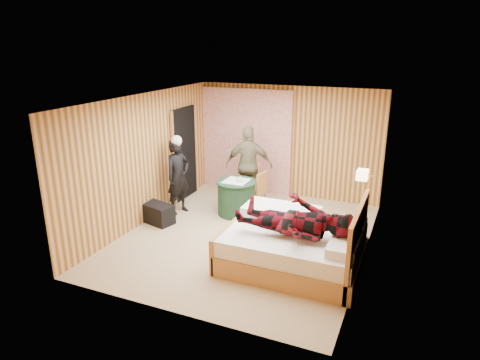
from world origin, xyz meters
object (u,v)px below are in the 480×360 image
at_px(chair_near, 258,188).
at_px(round_table, 236,197).
at_px(woman_standing, 178,177).
at_px(wall_lamp, 363,175).
at_px(chair_far, 249,180).
at_px(man_on_bed, 295,211).
at_px(duffel_bag, 157,213).
at_px(nightstand, 353,236).
at_px(bed, 296,245).
at_px(man_at_table, 249,165).

bearing_deg(chair_near, round_table, -34.79).
bearing_deg(woman_standing, chair_near, -45.83).
relative_size(wall_lamp, chair_far, 0.28).
height_order(round_table, man_on_bed, man_on_bed).
xyz_separation_m(duffel_bag, woman_standing, (0.12, 0.64, 0.59)).
bearing_deg(nightstand, duffel_bag, -175.01).
bearing_deg(bed, duffel_bag, 169.84).
xyz_separation_m(duffel_bag, man_at_table, (1.26, 1.70, 0.67)).
bearing_deg(man_on_bed, duffel_bag, 165.75).
bearing_deg(bed, chair_far, 127.72).
bearing_deg(nightstand, chair_near, 154.20).
distance_m(wall_lamp, round_table, 2.72).
bearing_deg(chair_far, chair_near, -36.94).
distance_m(chair_near, duffel_bag, 2.12).
bearing_deg(man_at_table, man_on_bed, 111.26).
bearing_deg(nightstand, man_on_bed, -123.87).
xyz_separation_m(nightstand, chair_far, (-2.46, 1.34, 0.28)).
distance_m(chair_far, woman_standing, 1.56).
distance_m(nightstand, round_table, 2.57).
height_order(nightstand, duffel_bag, nightstand).
height_order(wall_lamp, chair_far, wall_lamp).
bearing_deg(duffel_bag, chair_near, 55.05).
bearing_deg(wall_lamp, round_table, 169.27).
xyz_separation_m(nightstand, round_table, (-2.47, 0.69, 0.11)).
xyz_separation_m(wall_lamp, man_at_table, (-2.51, 1.16, -0.44)).
relative_size(nightstand, man_on_bed, 0.29).
xyz_separation_m(chair_near, man_at_table, (-0.34, 0.35, 0.37)).
height_order(wall_lamp, round_table, wall_lamp).
distance_m(round_table, chair_far, 0.67).
distance_m(chair_far, chair_near, 0.46).
bearing_deg(chair_far, man_on_bed, -48.26).
distance_m(chair_far, man_on_bed, 3.02).
bearing_deg(round_table, wall_lamp, -10.73).
relative_size(chair_far, woman_standing, 0.60).
bearing_deg(wall_lamp, bed, -126.82).
height_order(chair_near, woman_standing, woman_standing).
height_order(bed, woman_standing, woman_standing).
height_order(round_table, chair_near, chair_near).
xyz_separation_m(wall_lamp, chair_far, (-2.51, 1.13, -0.76)).
relative_size(round_table, chair_near, 0.95).
distance_m(bed, chair_near, 2.33).
height_order(chair_far, man_on_bed, man_on_bed).
height_order(bed, nightstand, bed).
relative_size(duffel_bag, man_on_bed, 0.38).
relative_size(round_table, man_at_table, 0.47).
xyz_separation_m(woman_standing, man_on_bed, (2.88, -1.41, 0.23)).
relative_size(duffel_bag, woman_standing, 0.44).
distance_m(wall_lamp, chair_far, 2.85).
relative_size(chair_near, duffel_bag, 1.26).
bearing_deg(man_at_table, wall_lamp, 141.25).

